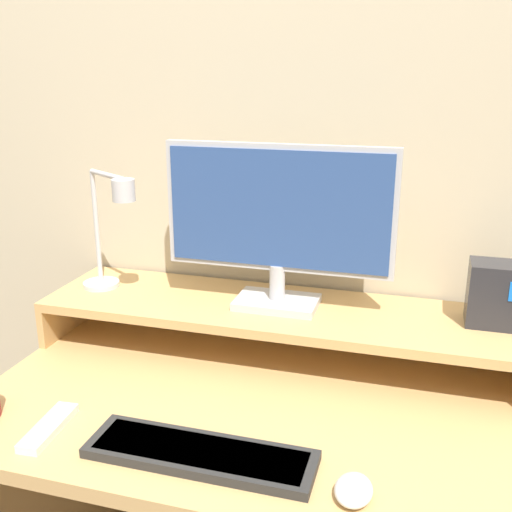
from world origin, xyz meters
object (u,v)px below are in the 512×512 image
router_dock (493,294)px  mouse (354,490)px  remote_control (49,427)px  monitor (277,219)px  keyboard (200,454)px  desk_lamp (111,228)px

router_dock → mouse: 0.57m
remote_control → monitor: bearing=53.7°
keyboard → mouse: (0.27, -0.03, 0.00)m
router_dock → remote_control: (-0.80, -0.47, -0.18)m
desk_lamp → remote_control: bearing=-79.5°
router_dock → mouse: bearing=-114.7°
keyboard → mouse: bearing=-5.3°
desk_lamp → keyboard: desk_lamp is taller
router_dock → keyboard: router_dock is taller
keyboard → remote_control: bearing=-179.6°
monitor → mouse: (0.25, -0.47, -0.31)m
desk_lamp → mouse: bearing=-33.5°
remote_control → router_dock: bearing=30.5°
monitor → keyboard: bearing=-92.9°
monitor → mouse: monitor is taller
router_dock → keyboard: bearing=-136.6°
desk_lamp → mouse: size_ratio=3.62×
mouse → keyboard: bearing=174.7°
monitor → mouse: bearing=-62.2°
keyboard → remote_control: 0.30m
monitor → router_dock: monitor is taller
keyboard → remote_control: keyboard is taller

